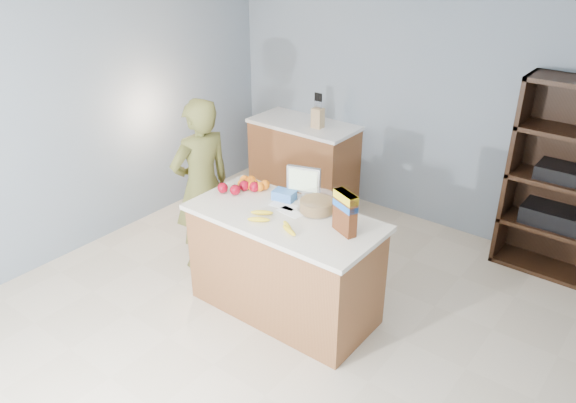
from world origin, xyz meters
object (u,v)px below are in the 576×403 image
Objects in this scene: counter_peninsula at (284,267)px; cereal_box at (345,210)px; shelving_unit at (563,183)px; tv at (303,181)px; person at (202,186)px.

cereal_box reaches higher than counter_peninsula.
tv is (-1.60, -1.72, 0.19)m from shelving_unit.
cereal_box is at bearing -25.00° from tv.
tv is 0.88× the size of cereal_box.
shelving_unit is at bearing 47.02° from tv.
shelving_unit is 1.11× the size of person.
shelving_unit reaches higher than person.
cereal_box is at bearing -117.56° from shelving_unit.
tv is at bearing -132.98° from shelving_unit.
person is 5.08× the size of cereal_box.
shelving_unit is (1.55, 2.05, 0.45)m from counter_peninsula.
tv is 0.63m from cereal_box.
person is at bearing -167.50° from tv.
cereal_box is at bearing 6.89° from counter_peninsula.
shelving_unit reaches higher than tv.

